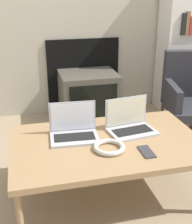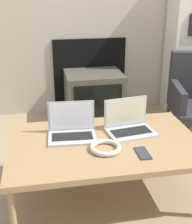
# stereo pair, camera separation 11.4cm
# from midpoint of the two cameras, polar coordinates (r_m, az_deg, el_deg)

# --- Properties ---
(ground_plane) EXTENTS (14.00, 14.00, 0.00)m
(ground_plane) POSITION_cam_midpoint_polar(r_m,az_deg,el_deg) (2.10, 3.76, -16.33)
(ground_plane) COLOR #998466
(table) EXTENTS (1.21, 0.77, 0.39)m
(table) POSITION_cam_midpoint_polar(r_m,az_deg,el_deg) (1.99, 3.24, -6.17)
(table) COLOR #9E7A51
(table) RESTS_ON ground_plane
(laptop_left) EXTENTS (0.32, 0.23, 0.22)m
(laptop_left) POSITION_cam_midpoint_polar(r_m,az_deg,el_deg) (2.03, -2.82, -3.17)
(laptop_left) COLOR #B2B2B7
(laptop_left) RESTS_ON table
(laptop_right) EXTENTS (0.33, 0.25, 0.22)m
(laptop_right) POSITION_cam_midpoint_polar(r_m,az_deg,el_deg) (2.11, 7.60, -2.33)
(laptop_right) COLOR #B2B2B7
(laptop_right) RESTS_ON table
(headphones) EXTENTS (0.19, 0.19, 0.03)m
(headphones) POSITION_cam_midpoint_polar(r_m,az_deg,el_deg) (1.88, 3.49, -6.55)
(headphones) COLOR beige
(headphones) RESTS_ON table
(phone) EXTENTS (0.07, 0.15, 0.01)m
(phone) POSITION_cam_midpoint_polar(r_m,az_deg,el_deg) (1.87, 10.31, -7.43)
(phone) COLOR #333338
(phone) RESTS_ON table
(tv) EXTENTS (0.56, 0.48, 0.49)m
(tv) POSITION_cam_midpoint_polar(r_m,az_deg,el_deg) (3.20, 0.61, 2.90)
(tv) COLOR #4C473D
(tv) RESTS_ON ground_plane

